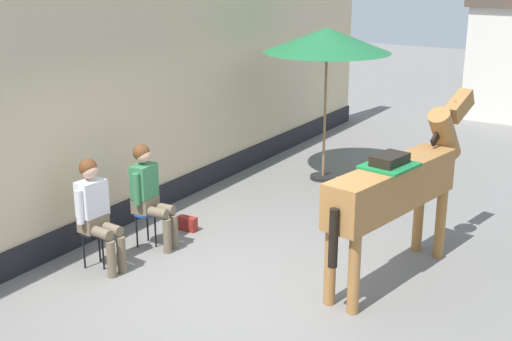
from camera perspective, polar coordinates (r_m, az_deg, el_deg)
ground_plane at (r=10.40m, az=7.13°, el=-3.34°), size 40.00×40.00×0.00m
pub_facade_wall at (r=10.08m, az=-9.56°, el=5.01°), size 0.34×14.00×3.40m
seated_visitor_near at (r=8.41m, az=-13.30°, el=-3.15°), size 0.61×0.49×1.39m
seated_visitor_far at (r=8.92m, az=-8.99°, el=-1.68°), size 0.61×0.49×1.39m
saddled_horse_center at (r=8.04m, az=11.86°, el=-1.12°), size 0.81×2.97×2.06m
cafe_parasol at (r=11.33m, az=5.99°, el=10.74°), size 2.10×2.10×2.58m
satchel_bag at (r=9.60m, az=-5.79°, el=-4.45°), size 0.28×0.13×0.20m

